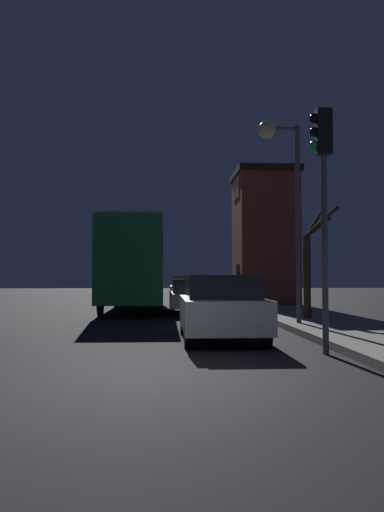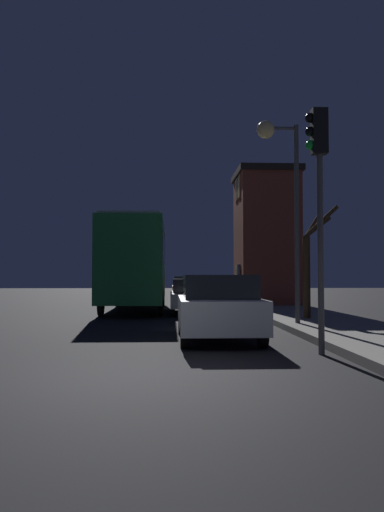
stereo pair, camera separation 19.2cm
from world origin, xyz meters
The scene contains 9 objects.
ground_plane centered at (0.00, 0.00, 0.00)m, with size 120.00×120.00×0.00m, color black.
brick_building centered at (5.05, 17.31, 3.55)m, with size 3.08×3.78×6.70m.
streetlamp centered at (3.40, 6.71, 4.65)m, with size 1.23×0.53×5.91m.
traffic_light centered at (3.12, 1.97, 3.43)m, with size 0.43×0.24×4.82m.
bare_tree centered at (4.74, 8.33, 2.01)m, with size 1.09×1.47×3.61m.
bus centered at (-1.30, 14.83, 2.30)m, with size 2.49×9.52×3.90m.
car_near_lane centered at (1.36, 4.17, 0.79)m, with size 1.83×3.92×1.55m.
car_mid_lane centered at (1.11, 13.05, 0.75)m, with size 1.75×4.73×1.42m.
car_far_lane centered at (1.30, 23.17, 0.78)m, with size 1.89×4.32×1.54m.
Camera 1 is at (0.03, -7.60, 1.50)m, focal length 35.00 mm.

